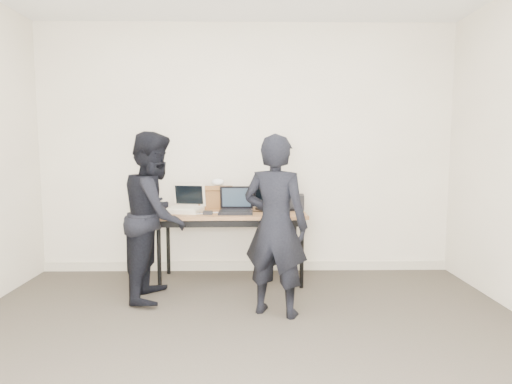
{
  "coord_description": "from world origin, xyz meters",
  "views": [
    {
      "loc": [
        0.04,
        -2.44,
        1.38
      ],
      "look_at": [
        0.1,
        1.6,
        0.95
      ],
      "focal_mm": 30.0,
      "sensor_mm": 36.0,
      "label": 1
    }
  ],
  "objects_px": {
    "leather_satchel": "(215,197)",
    "person_typist": "(275,226)",
    "equipment_box": "(291,202)",
    "person_observer": "(155,216)",
    "laptop_beige": "(185,206)",
    "laptop_center": "(236,207)",
    "desk": "(231,218)",
    "laptop_right": "(274,203)"
  },
  "relations": [
    {
      "from": "leather_satchel",
      "to": "person_typist",
      "type": "bearing_deg",
      "value": -69.17
    },
    {
      "from": "equipment_box",
      "to": "person_observer",
      "type": "distance_m",
      "value": 1.45
    },
    {
      "from": "leather_satchel",
      "to": "laptop_beige",
      "type": "bearing_deg",
      "value": -151.47
    },
    {
      "from": "laptop_beige",
      "to": "laptop_center",
      "type": "relative_size",
      "value": 1.19
    },
    {
      "from": "laptop_center",
      "to": "equipment_box",
      "type": "relative_size",
      "value": 1.27
    },
    {
      "from": "desk",
      "to": "person_typist",
      "type": "bearing_deg",
      "value": -67.18
    },
    {
      "from": "person_observer",
      "to": "desk",
      "type": "bearing_deg",
      "value": -55.42
    },
    {
      "from": "person_typist",
      "to": "person_observer",
      "type": "distance_m",
      "value": 1.15
    },
    {
      "from": "laptop_right",
      "to": "person_typist",
      "type": "relative_size",
      "value": 0.34
    },
    {
      "from": "desk",
      "to": "leather_satchel",
      "type": "relative_size",
      "value": 4.01
    },
    {
      "from": "equipment_box",
      "to": "person_observer",
      "type": "relative_size",
      "value": 0.18
    },
    {
      "from": "laptop_center",
      "to": "person_observer",
      "type": "xyz_separation_m",
      "value": [
        -0.72,
        -0.4,
        -0.02
      ]
    },
    {
      "from": "equipment_box",
      "to": "leather_satchel",
      "type": "bearing_deg",
      "value": 177.47
    },
    {
      "from": "desk",
      "to": "laptop_center",
      "type": "relative_size",
      "value": 4.44
    },
    {
      "from": "desk",
      "to": "person_observer",
      "type": "xyz_separation_m",
      "value": [
        -0.67,
        -0.45,
        0.1
      ]
    },
    {
      "from": "laptop_beige",
      "to": "person_observer",
      "type": "relative_size",
      "value": 0.27
    },
    {
      "from": "laptop_beige",
      "to": "equipment_box",
      "type": "height_order",
      "value": "laptop_beige"
    },
    {
      "from": "laptop_beige",
      "to": "laptop_center",
      "type": "xyz_separation_m",
      "value": [
        0.52,
        -0.08,
        0.0
      ]
    },
    {
      "from": "desk",
      "to": "equipment_box",
      "type": "height_order",
      "value": "equipment_box"
    },
    {
      "from": "equipment_box",
      "to": "person_observer",
      "type": "xyz_separation_m",
      "value": [
        -1.3,
        -0.65,
        -0.04
      ]
    },
    {
      "from": "desk",
      "to": "laptop_right",
      "type": "bearing_deg",
      "value": 19.32
    },
    {
      "from": "desk",
      "to": "laptop_right",
      "type": "height_order",
      "value": "laptop_right"
    },
    {
      "from": "laptop_beige",
      "to": "leather_satchel",
      "type": "xyz_separation_m",
      "value": [
        0.29,
        0.2,
        0.07
      ]
    },
    {
      "from": "laptop_center",
      "to": "desk",
      "type": "bearing_deg",
      "value": 136.65
    },
    {
      "from": "person_typist",
      "to": "person_observer",
      "type": "relative_size",
      "value": 0.98
    },
    {
      "from": "laptop_center",
      "to": "equipment_box",
      "type": "distance_m",
      "value": 0.63
    },
    {
      "from": "laptop_right",
      "to": "person_observer",
      "type": "height_order",
      "value": "person_observer"
    },
    {
      "from": "equipment_box",
      "to": "person_typist",
      "type": "relative_size",
      "value": 0.18
    },
    {
      "from": "laptop_center",
      "to": "leather_satchel",
      "type": "xyz_separation_m",
      "value": [
        -0.23,
        0.28,
        0.07
      ]
    },
    {
      "from": "laptop_right",
      "to": "leather_satchel",
      "type": "relative_size",
      "value": 1.33
    },
    {
      "from": "desk",
      "to": "laptop_beige",
      "type": "distance_m",
      "value": 0.48
    },
    {
      "from": "person_typist",
      "to": "laptop_beige",
      "type": "bearing_deg",
      "value": -24.14
    },
    {
      "from": "laptop_beige",
      "to": "laptop_center",
      "type": "bearing_deg",
      "value": 3.54
    },
    {
      "from": "laptop_beige",
      "to": "person_observer",
      "type": "bearing_deg",
      "value": -101.02
    },
    {
      "from": "leather_satchel",
      "to": "person_typist",
      "type": "distance_m",
      "value": 1.26
    },
    {
      "from": "laptop_right",
      "to": "equipment_box",
      "type": "bearing_deg",
      "value": -19.45
    },
    {
      "from": "laptop_right",
      "to": "equipment_box",
      "type": "relative_size",
      "value": 1.87
    },
    {
      "from": "equipment_box",
      "to": "laptop_right",
      "type": "bearing_deg",
      "value": -173.07
    },
    {
      "from": "laptop_right",
      "to": "equipment_box",
      "type": "xyz_separation_m",
      "value": [
        0.18,
        0.02,
        0.01
      ]
    },
    {
      "from": "laptop_beige",
      "to": "leather_satchel",
      "type": "bearing_deg",
      "value": 46.92
    },
    {
      "from": "desk",
      "to": "laptop_right",
      "type": "relative_size",
      "value": 3.02
    },
    {
      "from": "desk",
      "to": "person_observer",
      "type": "relative_size",
      "value": 1.0
    }
  ]
}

